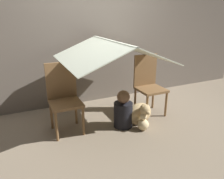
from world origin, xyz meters
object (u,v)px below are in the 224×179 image
object	(u,v)px
chair_right	(148,83)
person_front	(123,111)
chair_left	(64,96)
dog	(140,113)

from	to	relation	value
chair_right	person_front	bearing A→B (deg)	-155.20
chair_left	chair_right	world-z (taller)	same
chair_left	person_front	xyz separation A→B (m)	(0.76, -0.27, -0.27)
chair_right	dog	xyz separation A→B (m)	(-0.35, -0.33, -0.32)
chair_right	dog	distance (m)	0.58
person_front	dog	size ratio (longest dim) A/B	1.36
chair_left	dog	world-z (taller)	chair_left
chair_right	dog	world-z (taller)	chair_right
chair_left	chair_right	size ratio (longest dim) A/B	1.00
chair_left	person_front	distance (m)	0.85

